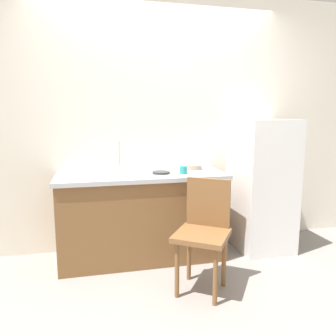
% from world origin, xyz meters
% --- Properties ---
extents(ground_plane, '(8.00, 8.00, 0.00)m').
position_xyz_m(ground_plane, '(0.00, 0.00, 0.00)').
color(ground_plane, gray).
extents(back_wall, '(4.80, 0.10, 2.64)m').
position_xyz_m(back_wall, '(0.00, 1.00, 1.32)').
color(back_wall, silver).
rests_on(back_wall, ground_plane).
extents(cabinet_base, '(1.56, 0.60, 0.81)m').
position_xyz_m(cabinet_base, '(-0.22, 0.65, 0.40)').
color(cabinet_base, brown).
rests_on(cabinet_base, ground_plane).
extents(countertop, '(1.60, 0.64, 0.04)m').
position_xyz_m(countertop, '(-0.22, 0.65, 0.83)').
color(countertop, '#B7B7BC').
rests_on(countertop, cabinet_base).
extents(faucet, '(0.02, 0.02, 0.29)m').
position_xyz_m(faucet, '(-0.41, 0.90, 0.99)').
color(faucet, '#B7B7BC').
rests_on(faucet, countertop).
extents(refrigerator, '(0.54, 0.64, 1.36)m').
position_xyz_m(refrigerator, '(1.04, 0.63, 0.68)').
color(refrigerator, white).
rests_on(refrigerator, ground_plane).
extents(chair, '(0.56, 0.56, 0.89)m').
position_xyz_m(chair, '(0.17, -0.05, 0.50)').
color(chair, brown).
rests_on(chair, ground_plane).
extents(dish_tray, '(0.28, 0.20, 0.05)m').
position_xyz_m(dish_tray, '(-0.54, 0.70, 0.87)').
color(dish_tray, white).
rests_on(dish_tray, countertop).
extents(terracotta_bowl, '(0.16, 0.16, 0.05)m').
position_xyz_m(terracotta_bowl, '(0.34, 0.75, 0.87)').
color(terracotta_bowl, gray).
rests_on(terracotta_bowl, countertop).
extents(hotplate, '(0.17, 0.17, 0.02)m').
position_xyz_m(hotplate, '(-0.04, 0.60, 0.86)').
color(hotplate, '#2D2D2D').
rests_on(hotplate, countertop).
extents(cup_teal, '(0.07, 0.07, 0.07)m').
position_xyz_m(cup_teal, '(0.16, 0.53, 0.88)').
color(cup_teal, teal).
rests_on(cup_teal, countertop).
extents(cup_white, '(0.07, 0.07, 0.08)m').
position_xyz_m(cup_white, '(-0.41, 0.50, 0.89)').
color(cup_white, white).
rests_on(cup_white, countertop).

